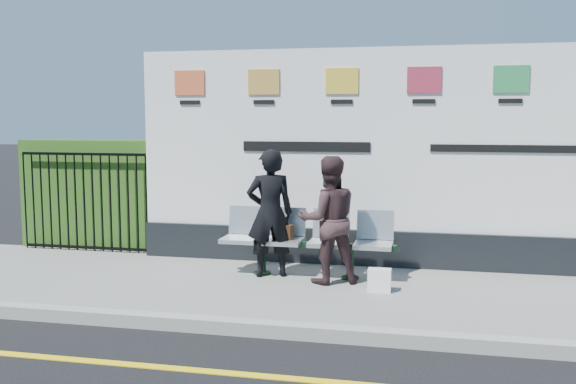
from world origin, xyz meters
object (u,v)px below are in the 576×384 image
object	(u,v)px
bench	(306,258)
woman_left	(270,213)
billboard	(422,173)
woman_right	(329,220)

from	to	relation	value
bench	woman_left	world-z (taller)	woman_left
woman_left	billboard	bearing A→B (deg)	-174.13
billboard	woman_left	world-z (taller)	billboard
woman_right	woman_left	bearing A→B (deg)	-33.24
woman_left	woman_right	distance (m)	0.81
woman_left	bench	bearing A→B (deg)	170.30
billboard	woman_left	xyz separation A→B (m)	(-1.90, -0.94, -0.47)
woman_right	bench	bearing A→B (deg)	-58.01
woman_left	woman_right	size ratio (longest dim) A/B	1.04
billboard	bench	size ratio (longest dim) A/B	3.59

